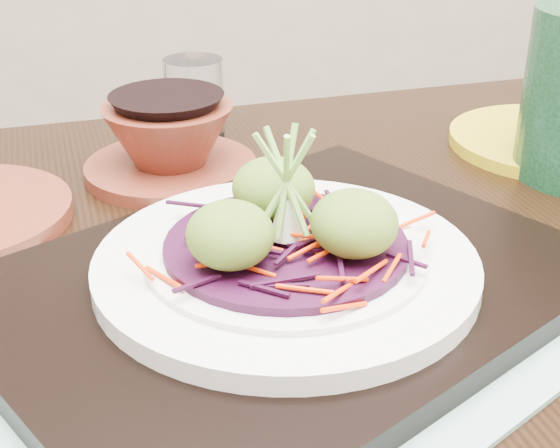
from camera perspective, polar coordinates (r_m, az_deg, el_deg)
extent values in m
cube|color=black|center=(0.58, 2.95, -5.11)|extent=(1.25, 0.90, 0.04)
cube|color=#86ADA1|center=(0.54, 0.43, -5.48)|extent=(0.57, 0.54, 0.00)
cube|color=black|center=(0.53, 0.43, -4.49)|extent=(0.49, 0.45, 0.02)
cylinder|color=white|center=(0.52, 0.44, -3.00)|extent=(0.26, 0.26, 0.01)
cylinder|color=white|center=(0.52, 0.44, -2.17)|extent=(0.19, 0.19, 0.01)
cylinder|color=#360A2B|center=(0.52, 0.44, -1.59)|extent=(0.16, 0.16, 0.01)
ellipsoid|color=olive|center=(0.48, -3.64, -0.84)|extent=(0.06, 0.06, 0.04)
ellipsoid|color=olive|center=(0.50, 5.46, 0.01)|extent=(0.06, 0.06, 0.04)
ellipsoid|color=olive|center=(0.54, -0.46, 2.59)|extent=(0.06, 0.06, 0.04)
cylinder|color=white|center=(0.81, -6.27, 8.98)|extent=(0.08, 0.08, 0.09)
cylinder|color=#5F2316|center=(0.74, -7.96, 4.06)|extent=(0.20, 0.20, 0.01)
cylinder|color=#B9A014|center=(0.85, 19.16, 5.76)|extent=(0.25, 0.25, 0.01)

